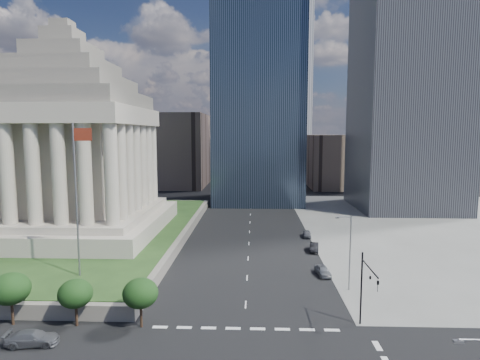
{
  "coord_description": "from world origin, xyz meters",
  "views": [
    {
      "loc": [
        1.0,
        -26.23,
        20.51
      ],
      "look_at": [
        -0.76,
        22.13,
        14.89
      ],
      "focal_mm": 30.0,
      "sensor_mm": 36.0,
      "label": 1
    }
  ],
  "objects_px": {
    "street_lamp_north": "(349,248)",
    "suv_grey": "(33,338)",
    "parked_sedan_near": "(323,271)",
    "flagpole": "(77,191)",
    "war_memorial": "(68,129)",
    "parked_sedan_mid": "(314,247)",
    "traffic_signal_ne": "(366,284)",
    "parked_sedan_far": "(307,234)"
  },
  "relations": [
    {
      "from": "street_lamp_north",
      "to": "suv_grey",
      "type": "distance_m",
      "value": 37.4
    },
    {
      "from": "parked_sedan_mid",
      "to": "parked_sedan_far",
      "type": "relative_size",
      "value": 1.12
    },
    {
      "from": "street_lamp_north",
      "to": "suv_grey",
      "type": "height_order",
      "value": "street_lamp_north"
    },
    {
      "from": "parked_sedan_near",
      "to": "parked_sedan_mid",
      "type": "bearing_deg",
      "value": 80.02
    },
    {
      "from": "suv_grey",
      "to": "parked_sedan_far",
      "type": "bearing_deg",
      "value": -44.7
    },
    {
      "from": "street_lamp_north",
      "to": "suv_grey",
      "type": "bearing_deg",
      "value": -156.05
    },
    {
      "from": "street_lamp_north",
      "to": "flagpole",
      "type": "bearing_deg",
      "value": -178.37
    },
    {
      "from": "traffic_signal_ne",
      "to": "parked_sedan_far",
      "type": "distance_m",
      "value": 38.73
    },
    {
      "from": "traffic_signal_ne",
      "to": "parked_sedan_far",
      "type": "bearing_deg",
      "value": 91.49
    },
    {
      "from": "traffic_signal_ne",
      "to": "parked_sedan_far",
      "type": "height_order",
      "value": "traffic_signal_ne"
    },
    {
      "from": "war_memorial",
      "to": "flagpole",
      "type": "distance_m",
      "value": 28.16
    },
    {
      "from": "street_lamp_north",
      "to": "parked_sedan_mid",
      "type": "height_order",
      "value": "street_lamp_north"
    },
    {
      "from": "parked_sedan_mid",
      "to": "suv_grey",
      "type": "bearing_deg",
      "value": -126.0
    },
    {
      "from": "war_memorial",
      "to": "street_lamp_north",
      "type": "bearing_deg",
      "value": -25.92
    },
    {
      "from": "street_lamp_north",
      "to": "parked_sedan_far",
      "type": "bearing_deg",
      "value": 93.85
    },
    {
      "from": "parked_sedan_far",
      "to": "war_memorial",
      "type": "bearing_deg",
      "value": -170.71
    },
    {
      "from": "parked_sedan_near",
      "to": "street_lamp_north",
      "type": "bearing_deg",
      "value": -74.79
    },
    {
      "from": "parked_sedan_near",
      "to": "parked_sedan_mid",
      "type": "xyz_separation_m",
      "value": [
        0.49,
        12.0,
        -0.0
      ]
    },
    {
      "from": "traffic_signal_ne",
      "to": "parked_sedan_near",
      "type": "bearing_deg",
      "value": 95.06
    },
    {
      "from": "flagpole",
      "to": "street_lamp_north",
      "type": "relative_size",
      "value": 2.0
    },
    {
      "from": "suv_grey",
      "to": "parked_sedan_near",
      "type": "xyz_separation_m",
      "value": [
        31.56,
        20.54,
        -0.02
      ]
    },
    {
      "from": "war_memorial",
      "to": "suv_grey",
      "type": "bearing_deg",
      "value": -70.53
    },
    {
      "from": "war_memorial",
      "to": "traffic_signal_ne",
      "type": "xyz_separation_m",
      "value": [
        46.5,
        -34.3,
        -16.15
      ]
    },
    {
      "from": "suv_grey",
      "to": "parked_sedan_near",
      "type": "relative_size",
      "value": 1.21
    },
    {
      "from": "parked_sedan_near",
      "to": "flagpole",
      "type": "bearing_deg",
      "value": -176.46
    },
    {
      "from": "suv_grey",
      "to": "parked_sedan_near",
      "type": "bearing_deg",
      "value": -64.42
    },
    {
      "from": "war_memorial",
      "to": "parked_sedan_near",
      "type": "bearing_deg",
      "value": -21.25
    },
    {
      "from": "war_memorial",
      "to": "parked_sedan_far",
      "type": "xyz_separation_m",
      "value": [
        45.5,
        4.14,
        -20.75
      ]
    },
    {
      "from": "flagpole",
      "to": "traffic_signal_ne",
      "type": "xyz_separation_m",
      "value": [
        34.33,
        -10.3,
        -7.86
      ]
    },
    {
      "from": "street_lamp_north",
      "to": "parked_sedan_mid",
      "type": "relative_size",
      "value": 2.34
    },
    {
      "from": "street_lamp_north",
      "to": "parked_sedan_near",
      "type": "distance_m",
      "value": 7.75
    },
    {
      "from": "parked_sedan_near",
      "to": "war_memorial",
      "type": "bearing_deg",
      "value": 151.1
    },
    {
      "from": "parked_sedan_mid",
      "to": "parked_sedan_far",
      "type": "distance_m",
      "value": 9.65
    },
    {
      "from": "flagpole",
      "to": "street_lamp_north",
      "type": "distance_m",
      "value": 35.95
    },
    {
      "from": "parked_sedan_near",
      "to": "parked_sedan_far",
      "type": "bearing_deg",
      "value": 81.06
    },
    {
      "from": "street_lamp_north",
      "to": "parked_sedan_far",
      "type": "xyz_separation_m",
      "value": [
        -1.83,
        27.14,
        -5.02
      ]
    },
    {
      "from": "flagpole",
      "to": "suv_grey",
      "type": "relative_size",
      "value": 4.01
    },
    {
      "from": "war_memorial",
      "to": "flagpole",
      "type": "height_order",
      "value": "war_memorial"
    },
    {
      "from": "war_memorial",
      "to": "parked_sedan_mid",
      "type": "bearing_deg",
      "value": -6.9
    },
    {
      "from": "traffic_signal_ne",
      "to": "parked_sedan_mid",
      "type": "xyz_separation_m",
      "value": [
        -1.0,
        28.8,
        -4.55
      ]
    },
    {
      "from": "traffic_signal_ne",
      "to": "parked_sedan_mid",
      "type": "bearing_deg",
      "value": 91.99
    },
    {
      "from": "traffic_signal_ne",
      "to": "street_lamp_north",
      "type": "xyz_separation_m",
      "value": [
        0.83,
        11.3,
        0.41
      ]
    }
  ]
}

